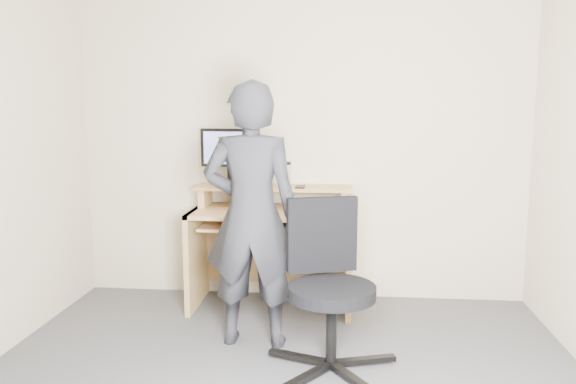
% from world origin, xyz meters
% --- Properties ---
extents(back_wall, '(3.50, 0.02, 2.50)m').
position_xyz_m(back_wall, '(0.00, 1.75, 1.25)').
color(back_wall, beige).
rests_on(back_wall, ground).
extents(desk, '(1.20, 0.60, 0.91)m').
position_xyz_m(desk, '(-0.20, 1.53, 0.55)').
color(desk, '#D8B369').
rests_on(desk, ground).
extents(monitor, '(0.46, 0.13, 0.44)m').
position_xyz_m(monitor, '(-0.54, 1.61, 1.17)').
color(monitor, black).
rests_on(monitor, desk).
extents(external_drive, '(0.09, 0.14, 0.20)m').
position_xyz_m(external_drive, '(-0.35, 1.61, 1.01)').
color(external_drive, black).
rests_on(external_drive, desk).
extents(travel_mug, '(0.09, 0.09, 0.17)m').
position_xyz_m(travel_mug, '(-0.11, 1.62, 0.99)').
color(travel_mug, '#BCBDC1').
rests_on(travel_mug, desk).
extents(smartphone, '(0.07, 0.13, 0.01)m').
position_xyz_m(smartphone, '(0.01, 1.54, 0.92)').
color(smartphone, black).
rests_on(smartphone, desk).
extents(charger, '(0.05, 0.05, 0.03)m').
position_xyz_m(charger, '(-0.36, 1.53, 0.93)').
color(charger, black).
rests_on(charger, desk).
extents(headphones, '(0.17, 0.17, 0.06)m').
position_xyz_m(headphones, '(-0.37, 1.65, 0.92)').
color(headphones, silver).
rests_on(headphones, desk).
extents(keyboard, '(0.48, 0.24, 0.03)m').
position_xyz_m(keyboard, '(-0.21, 1.36, 0.67)').
color(keyboard, black).
rests_on(keyboard, desk).
extents(mouse, '(0.10, 0.06, 0.04)m').
position_xyz_m(mouse, '(0.11, 1.35, 0.77)').
color(mouse, black).
rests_on(mouse, desk).
extents(office_chair, '(0.76, 0.73, 0.96)m').
position_xyz_m(office_chair, '(0.25, 0.51, 0.52)').
color(office_chair, black).
rests_on(office_chair, ground).
extents(person, '(0.61, 0.40, 1.68)m').
position_xyz_m(person, '(-0.24, 0.78, 0.84)').
color(person, black).
rests_on(person, ground).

